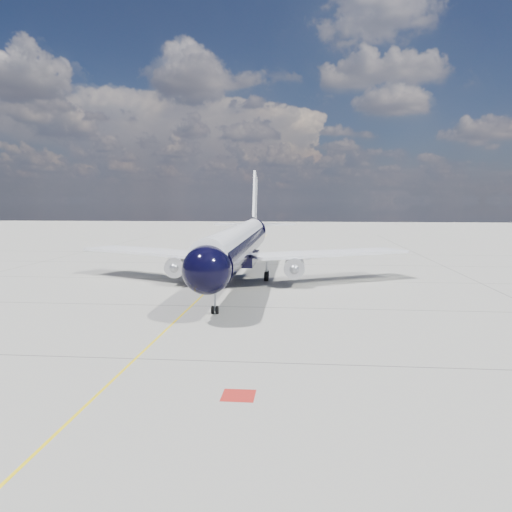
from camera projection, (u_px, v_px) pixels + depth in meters
The scene contains 4 objects.
ground at pixel (226, 273), 64.18m from camera, with size 320.00×320.00×0.00m, color gray.
taxiway_centerline at pixel (219, 279), 59.23m from camera, with size 0.16×160.00×0.01m, color yellow.
red_marking at pixel (238, 395), 23.96m from camera, with size 1.60×1.60×0.01m, color maroon.
main_airliner at pixel (239, 243), 58.27m from camera, with size 39.94×48.50×14.04m.
Camera 1 is at (9.79, -32.90, 9.32)m, focal length 35.00 mm.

